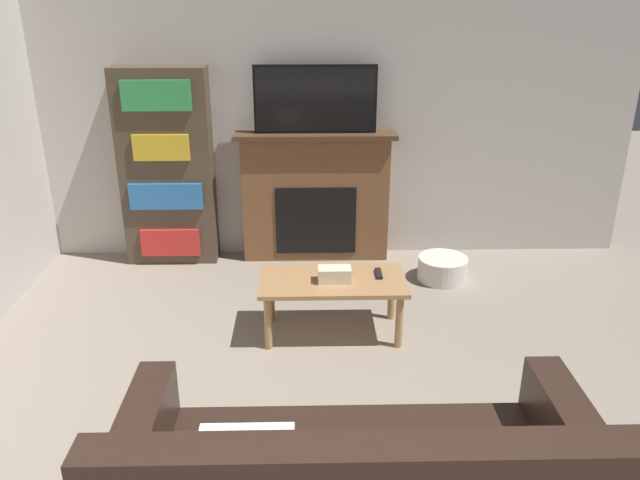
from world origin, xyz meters
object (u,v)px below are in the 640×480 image
(coffee_table, at_px, (333,287))
(fireplace, at_px, (316,196))
(bookshelf, at_px, (167,168))
(storage_basket, at_px, (442,268))
(tv, at_px, (315,99))

(coffee_table, bearing_deg, fireplace, 94.01)
(coffee_table, distance_m, bookshelf, 1.94)
(bookshelf, height_order, storage_basket, bookshelf)
(tv, distance_m, bookshelf, 1.37)
(tv, relative_size, bookshelf, 0.60)
(tv, height_order, storage_basket, tv)
(tv, xyz_separation_m, storage_basket, (1.04, -0.48, -1.30))
(tv, xyz_separation_m, coffee_table, (0.09, -1.32, -1.04))
(tv, bearing_deg, fireplace, 90.00)
(coffee_table, bearing_deg, tv, 94.07)
(storage_basket, bearing_deg, coffee_table, -138.38)
(tv, relative_size, storage_basket, 2.49)
(coffee_table, relative_size, storage_basket, 2.45)
(coffee_table, xyz_separation_m, storage_basket, (0.94, 0.84, -0.26))
(tv, distance_m, storage_basket, 1.73)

